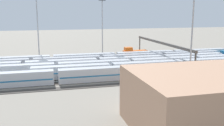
% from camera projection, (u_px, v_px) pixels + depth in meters
% --- Properties ---
extents(ground_plane, '(400.00, 400.00, 0.00)m').
position_uv_depth(ground_plane, '(132.00, 67.00, 92.54)').
color(ground_plane, gray).
extents(track_bed_0, '(140.00, 2.80, 0.12)m').
position_uv_depth(track_bed_0, '(117.00, 58.00, 111.52)').
color(track_bed_0, '#4C443D').
rests_on(track_bed_0, ground_plane).
extents(track_bed_1, '(140.00, 2.80, 0.12)m').
position_uv_depth(track_bed_1, '(120.00, 60.00, 106.77)').
color(track_bed_1, '#4C443D').
rests_on(track_bed_1, ground_plane).
extents(track_bed_2, '(140.00, 2.80, 0.12)m').
position_uv_depth(track_bed_2, '(123.00, 62.00, 102.02)').
color(track_bed_2, '#4C443D').
rests_on(track_bed_2, ground_plane).
extents(track_bed_3, '(140.00, 2.80, 0.12)m').
position_uv_depth(track_bed_3, '(127.00, 65.00, 97.28)').
color(track_bed_3, '#3D3833').
rests_on(track_bed_3, ground_plane).
extents(track_bed_4, '(140.00, 2.80, 0.12)m').
position_uv_depth(track_bed_4, '(132.00, 67.00, 92.53)').
color(track_bed_4, '#4C443D').
rests_on(track_bed_4, ground_plane).
extents(track_bed_5, '(140.00, 2.80, 0.12)m').
position_uv_depth(track_bed_5, '(137.00, 70.00, 87.78)').
color(track_bed_5, '#3D3833').
rests_on(track_bed_5, ground_plane).
extents(track_bed_6, '(140.00, 2.80, 0.12)m').
position_uv_depth(track_bed_6, '(142.00, 74.00, 83.03)').
color(track_bed_6, '#3D3833').
rests_on(track_bed_6, ground_plane).
extents(track_bed_7, '(140.00, 2.80, 0.12)m').
position_uv_depth(track_bed_7, '(148.00, 77.00, 78.29)').
color(track_bed_7, '#4C443D').
rests_on(track_bed_7, ground_plane).
extents(track_bed_8, '(140.00, 2.80, 0.12)m').
position_uv_depth(track_bed_8, '(155.00, 82.00, 73.54)').
color(track_bed_8, '#3D3833').
rests_on(track_bed_8, ground_plane).
extents(train_on_track_1, '(10.00, 3.00, 5.00)m').
position_uv_depth(train_on_track_1, '(135.00, 54.00, 107.92)').
color(train_on_track_1, '#D85914').
rests_on(train_on_track_1, ground_plane).
extents(train_on_track_5, '(139.00, 3.06, 4.40)m').
position_uv_depth(train_on_track_5, '(125.00, 65.00, 86.35)').
color(train_on_track_5, '#1E6B9E').
rests_on(train_on_track_5, ground_plane).
extents(train_on_track_2, '(95.60, 3.00, 3.80)m').
position_uv_depth(train_on_track_2, '(116.00, 57.00, 100.89)').
color(train_on_track_2, silver).
rests_on(train_on_track_2, ground_plane).
extents(train_on_track_4, '(114.80, 3.00, 4.40)m').
position_uv_depth(train_on_track_4, '(128.00, 62.00, 91.78)').
color(train_on_track_4, '#1E6B9E').
rests_on(train_on_track_4, ground_plane).
extents(train_on_track_6, '(90.60, 3.06, 4.40)m').
position_uv_depth(train_on_track_6, '(176.00, 66.00, 85.58)').
color(train_on_track_6, black).
rests_on(train_on_track_6, ground_plane).
extents(train_on_track_3, '(95.60, 3.06, 3.80)m').
position_uv_depth(train_on_track_3, '(101.00, 61.00, 94.45)').
color(train_on_track_3, '#A8AAB2').
rests_on(train_on_track_3, ground_plane).
extents(train_on_track_7, '(139.00, 3.06, 4.40)m').
position_uv_depth(train_on_track_7, '(133.00, 72.00, 76.71)').
color(train_on_track_7, '#1E6B9E').
rests_on(train_on_track_7, ground_plane).
extents(light_mast_0, '(2.80, 0.70, 25.93)m').
position_uv_depth(light_mast_0, '(37.00, 19.00, 102.83)').
color(light_mast_0, '#9EA0A5').
rests_on(light_mast_0, ground_plane).
extents(light_mast_1, '(2.80, 0.70, 27.20)m').
position_uv_depth(light_mast_1, '(193.00, 20.00, 70.36)').
color(light_mast_1, '#9EA0A5').
rests_on(light_mast_1, ground_plane).
extents(light_mast_2, '(2.80, 0.70, 25.05)m').
position_uv_depth(light_mast_2, '(102.00, 19.00, 108.98)').
color(light_mast_2, '#9EA0A5').
rests_on(light_mast_2, ground_plane).
extents(signal_gantry, '(0.70, 45.00, 8.80)m').
position_uv_depth(signal_gantry, '(162.00, 45.00, 93.78)').
color(signal_gantry, '#4C4742').
rests_on(signal_gantry, ground_plane).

